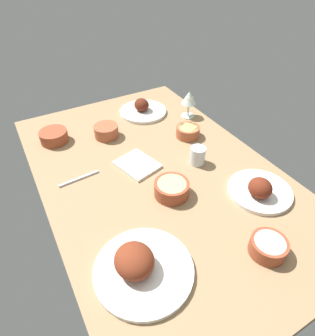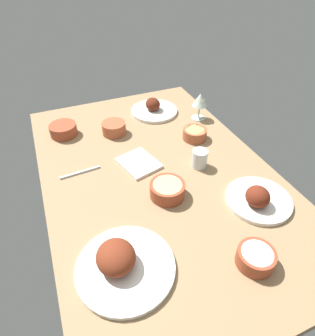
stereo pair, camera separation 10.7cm
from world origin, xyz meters
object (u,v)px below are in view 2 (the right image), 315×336
at_px(water_tumbler, 200,159).
at_px(plate_center_main, 154,109).
at_px(bowl_potatoes, 167,189).
at_px(fork_loose, 80,172).
at_px(wine_glass, 200,101).
at_px(bowl_onions, 63,129).
at_px(plate_far_side, 258,199).
at_px(bowl_pasta, 195,133).
at_px(folded_napkin, 139,163).
at_px(bowl_sauce, 114,128).
at_px(bowl_cream, 256,257).
at_px(plate_near_viewer, 121,263).

bearing_deg(water_tumbler, plate_center_main, -179.58).
xyz_separation_m(bowl_potatoes, fork_loose, (-0.25, -0.28, -0.03)).
bearing_deg(wine_glass, bowl_onions, -99.45).
height_order(plate_far_side, bowl_pasta, plate_far_side).
height_order(water_tumbler, folded_napkin, water_tumbler).
height_order(bowl_sauce, bowl_cream, bowl_sauce).
xyz_separation_m(plate_near_viewer, plate_far_side, (-0.06, 0.53, -0.00)).
bearing_deg(bowl_potatoes, bowl_cream, 19.18).
distance_m(bowl_onions, wine_glass, 0.68).
bearing_deg(water_tumbler, wine_glass, 151.60).
distance_m(wine_glass, folded_napkin, 0.49).
relative_size(plate_center_main, folded_napkin, 1.49).
height_order(plate_far_side, bowl_cream, plate_far_side).
distance_m(bowl_pasta, bowl_cream, 0.67).
xyz_separation_m(bowl_sauce, bowl_cream, (0.84, 0.19, -0.00)).
relative_size(bowl_sauce, fork_loose, 0.68).
bearing_deg(bowl_potatoes, bowl_sauce, -172.40).
relative_size(wine_glass, fork_loose, 0.84).
distance_m(bowl_sauce, fork_loose, 0.32).
relative_size(bowl_onions, water_tumbler, 1.64).
relative_size(bowl_sauce, bowl_potatoes, 0.87).
height_order(plate_near_viewer, wine_glass, wine_glass).
height_order(folded_napkin, fork_loose, folded_napkin).
height_order(water_tumbler, fork_loose, water_tumbler).
relative_size(plate_far_side, bowl_sauce, 2.10).
bearing_deg(bowl_cream, plate_near_viewer, -109.91).
relative_size(plate_center_main, bowl_sauce, 2.20).
distance_m(bowl_pasta, bowl_onions, 0.62).
xyz_separation_m(plate_near_viewer, bowl_onions, (-0.79, -0.05, 0.00)).
xyz_separation_m(wine_glass, folded_napkin, (0.24, -0.42, -0.09)).
bearing_deg(bowl_cream, bowl_potatoes, -160.82).
relative_size(water_tumbler, folded_napkin, 0.46).
distance_m(plate_near_viewer, fork_loose, 0.48).
height_order(plate_center_main, water_tumbler, plate_center_main).
distance_m(water_tumbler, fork_loose, 0.49).
relative_size(bowl_cream, folded_napkin, 0.68).
relative_size(plate_far_side, bowl_pasta, 2.14).
distance_m(bowl_potatoes, wine_glass, 0.60).
bearing_deg(bowl_cream, fork_loose, -146.68).
bearing_deg(water_tumbler, bowl_sauce, -145.63).
relative_size(bowl_sauce, wine_glass, 0.81).
relative_size(plate_far_side, folded_napkin, 1.43).
xyz_separation_m(bowl_potatoes, wine_glass, (-0.45, 0.38, 0.07)).
bearing_deg(plate_center_main, bowl_pasta, 15.12).
bearing_deg(bowl_sauce, bowl_pasta, 60.77).
xyz_separation_m(plate_center_main, bowl_sauce, (0.12, -0.25, 0.01)).
height_order(plate_far_side, wine_glass, wine_glass).
xyz_separation_m(plate_near_viewer, folded_napkin, (-0.44, 0.21, -0.02)).
bearing_deg(plate_far_side, plate_center_main, -172.95).
bearing_deg(plate_center_main, bowl_potatoes, -17.46).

